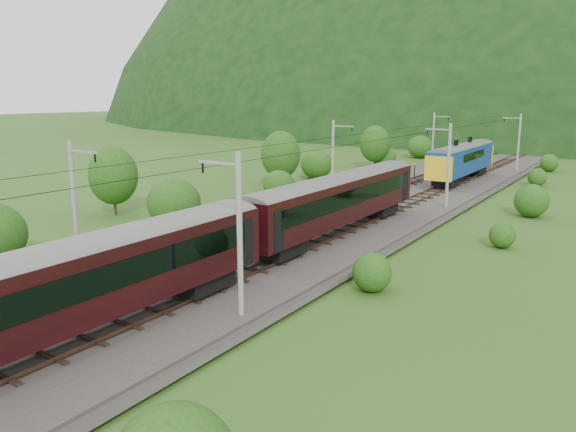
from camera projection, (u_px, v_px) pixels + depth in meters
The scene contains 14 objects.
ground at pixel (152, 296), 30.93m from camera, with size 600.00×600.00×0.00m, color #355119.
railbed at pixel (259, 252), 39.10m from camera, with size 14.00×220.00×0.30m, color #38332D.
track_left at pixel (232, 244), 40.33m from camera, with size 2.40×220.00×0.27m.
track_right at pixel (287, 254), 37.77m from camera, with size 2.40×220.00×0.27m.
catenary_left at pixel (333, 156), 59.47m from camera, with size 2.54×192.28×8.00m.
catenary_right at pixel (448, 164), 52.94m from camera, with size 2.54×192.28×8.00m.
overhead_wires at pixel (258, 152), 37.63m from camera, with size 4.83×198.00×0.03m.
mountain_ridge at pixel (379, 113), 340.70m from camera, with size 336.00×280.00×132.00m, color black.
train at pixel (72, 271), 23.51m from camera, with size 3.08×124.58×5.37m.
hazard_post_near at pixel (450, 168), 76.23m from camera, with size 0.18×0.18×1.67m, color red.
hazard_post_far at pixel (373, 202), 53.10m from camera, with size 0.14×0.14×1.36m, color red.
signal at pixel (415, 169), 73.04m from camera, with size 0.21×0.21×1.86m.
vegetation_left at pixel (195, 183), 53.05m from camera, with size 12.76×143.70×6.74m.
vegetation_right at pixel (449, 252), 35.26m from camera, with size 6.52×108.64×2.98m.
Camera 1 is at (22.27, -20.47, 10.85)m, focal length 35.00 mm.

